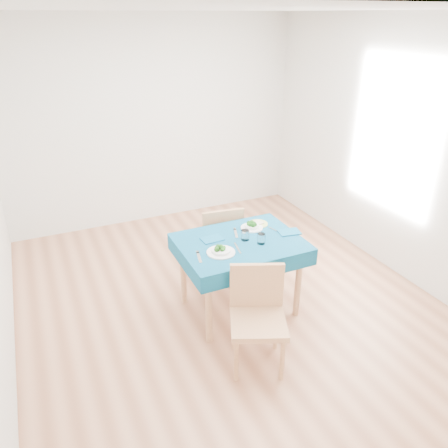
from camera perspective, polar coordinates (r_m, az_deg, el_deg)
name	(u,v)px	position (r m, az deg, el deg)	size (l,w,h in m)	color
room_shell	(224,175)	(3.98, 0.00, 6.46)	(4.02, 4.52, 2.73)	#995E40
table	(239,276)	(4.25, 2.04, -6.76)	(1.13, 0.86, 0.76)	navy
chair_near	(259,309)	(3.53, 4.54, -11.07)	(0.44, 0.49, 1.11)	tan
chair_far	(218,228)	(4.76, -0.82, -0.50)	(0.45, 0.49, 1.11)	tan
bowl_near	(221,249)	(3.85, -0.41, -3.29)	(0.25, 0.25, 0.08)	white
bowl_far	(252,225)	(4.29, 3.66, -0.16)	(0.22, 0.22, 0.07)	white
fork_near	(199,257)	(3.80, -3.27, -4.36)	(0.03, 0.19, 0.00)	silver
knife_near	(238,248)	(3.94, 1.79, -3.15)	(0.02, 0.21, 0.00)	silver
fork_far	(236,233)	(4.20, 1.55, -1.21)	(0.03, 0.19, 0.00)	silver
knife_far	(276,231)	(4.28, 6.80, -0.86)	(0.02, 0.20, 0.00)	silver
napkin_near	(212,239)	(4.08, -1.56, -1.99)	(0.20, 0.14, 0.01)	navy
napkin_far	(289,232)	(4.26, 8.52, -1.05)	(0.21, 0.14, 0.01)	navy
tumbler_center	(245,235)	(4.07, 2.77, -1.45)	(0.08, 0.08, 0.10)	white
tumbler_side	(261,239)	(4.01, 4.89, -1.92)	(0.08, 0.08, 0.10)	white
side_plate	(258,224)	(4.39, 4.44, 0.03)	(0.20, 0.20, 0.01)	#C5D568
bread_slice	(258,223)	(4.39, 4.44, 0.18)	(0.09, 0.09, 0.01)	beige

